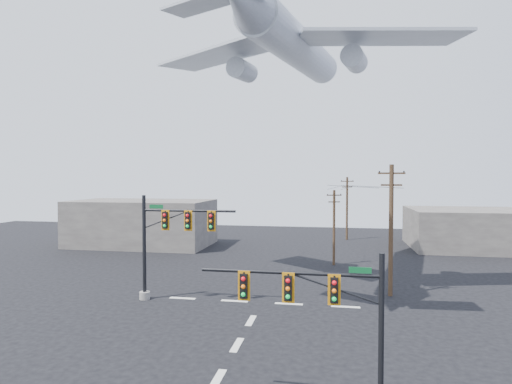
% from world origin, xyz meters
% --- Properties ---
extents(ground, '(120.00, 120.00, 0.00)m').
position_xyz_m(ground, '(0.00, 0.00, 0.00)').
color(ground, black).
rests_on(ground, ground).
extents(lane_markings, '(14.00, 21.20, 0.01)m').
position_xyz_m(lane_markings, '(0.00, 5.33, 0.01)').
color(lane_markings, silver).
rests_on(lane_markings, ground).
extents(signal_mast_near, '(7.38, 0.69, 6.23)m').
position_xyz_m(signal_mast_near, '(5.08, -1.72, 3.58)').
color(signal_mast_near, gray).
rests_on(signal_mast_near, ground).
extents(signal_mast_far, '(7.35, 0.85, 7.77)m').
position_xyz_m(signal_mast_far, '(-6.96, 11.24, 4.39)').
color(signal_mast_far, gray).
rests_on(signal_mast_far, ground).
extents(utility_pole_a, '(2.02, 0.34, 10.07)m').
position_xyz_m(utility_pole_a, '(9.45, 15.50, 5.26)').
color(utility_pole_a, '#442D1D').
rests_on(utility_pole_a, ground).
extents(utility_pole_b, '(1.53, 0.57, 7.76)m').
position_xyz_m(utility_pole_b, '(5.21, 26.43, 4.06)').
color(utility_pole_b, '#442D1D').
rests_on(utility_pole_b, ground).
extents(utility_pole_c, '(1.86, 0.45, 9.12)m').
position_xyz_m(utility_pole_c, '(7.10, 44.90, 4.77)').
color(utility_pole_c, '#442D1D').
rests_on(utility_pole_c, ground).
extents(power_lines, '(5.87, 29.41, 0.48)m').
position_xyz_m(power_lines, '(6.61, 29.97, 7.99)').
color(power_lines, black).
extents(airliner, '(26.52, 28.28, 7.65)m').
position_xyz_m(airliner, '(2.01, 18.01, 19.94)').
color(airliner, silver).
extents(building_left, '(18.00, 10.00, 6.00)m').
position_xyz_m(building_left, '(-20.00, 35.00, 3.00)').
color(building_left, slate).
rests_on(building_left, ground).
extents(building_right, '(14.00, 12.00, 5.00)m').
position_xyz_m(building_right, '(22.00, 40.00, 2.50)').
color(building_right, slate).
rests_on(building_right, ground).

